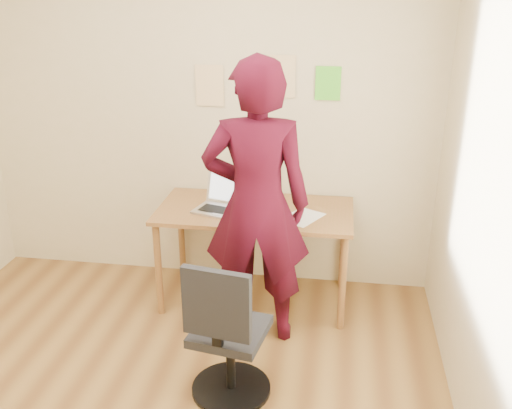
% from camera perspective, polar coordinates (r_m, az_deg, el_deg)
% --- Properties ---
extents(room, '(3.58, 3.58, 2.78)m').
position_cam_1_polar(room, '(2.75, -13.75, 1.06)').
color(room, brown).
rests_on(room, ground).
extents(desk, '(1.40, 0.70, 0.74)m').
position_cam_1_polar(desk, '(4.13, -0.10, -1.57)').
color(desk, brown).
rests_on(desk, ground).
extents(laptop, '(0.42, 0.39, 0.25)m').
position_cam_1_polar(laptop, '(4.09, -3.34, 0.23)').
color(laptop, '#BABBC2').
rests_on(laptop, desk).
extents(paper_sheet, '(0.33, 0.36, 0.00)m').
position_cam_1_polar(paper_sheet, '(3.97, 4.67, -1.27)').
color(paper_sheet, white).
rests_on(paper_sheet, desk).
extents(phone, '(0.07, 0.12, 0.01)m').
position_cam_1_polar(phone, '(3.88, 2.69, -1.75)').
color(phone, black).
rests_on(phone, desk).
extents(wall_note_left, '(0.21, 0.00, 0.30)m').
position_cam_1_polar(wall_note_left, '(4.28, -4.66, 11.77)').
color(wall_note_left, '#E8C58A').
rests_on(wall_note_left, room).
extents(wall_note_mid, '(0.21, 0.00, 0.30)m').
position_cam_1_polar(wall_note_mid, '(4.18, 2.50, 12.67)').
color(wall_note_mid, '#E8C58A').
rests_on(wall_note_mid, room).
extents(wall_note_right, '(0.18, 0.00, 0.24)m').
position_cam_1_polar(wall_note_right, '(4.17, 7.21, 11.92)').
color(wall_note_right, '#5CDB31').
rests_on(wall_note_right, room).
extents(office_chair, '(0.47, 0.48, 0.90)m').
position_cam_1_polar(office_chair, '(3.30, -2.96, -13.50)').
color(office_chair, black).
rests_on(office_chair, ground).
extents(person, '(0.73, 0.52, 1.89)m').
position_cam_1_polar(person, '(3.62, 0.04, -0.07)').
color(person, '#3A0816').
rests_on(person, ground).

